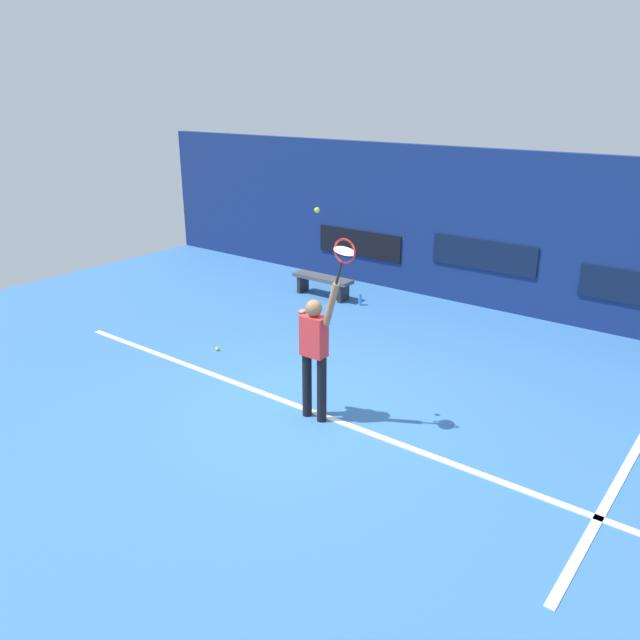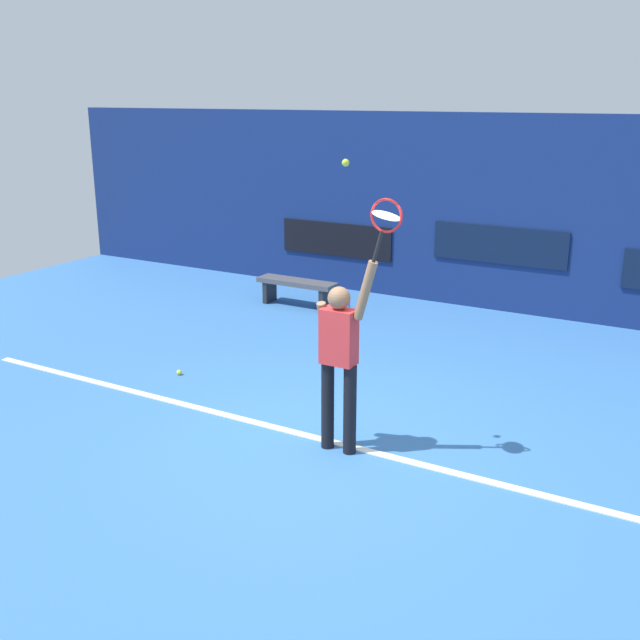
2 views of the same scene
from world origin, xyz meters
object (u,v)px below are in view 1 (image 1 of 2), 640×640
at_px(tennis_player, 314,349).
at_px(tennis_racket, 344,254).
at_px(tennis_ball, 317,210).
at_px(spare_ball, 217,349).
at_px(court_bench, 323,281).
at_px(water_bottle, 360,300).

distance_m(tennis_player, tennis_racket, 1.43).
bearing_deg(tennis_ball, tennis_racket, 0.11).
bearing_deg(spare_ball, tennis_racket, -14.42).
relative_size(tennis_player, court_bench, 1.42).
height_order(court_bench, water_bottle, court_bench).
xyz_separation_m(tennis_ball, court_bench, (-3.21, 4.34, -2.50)).
bearing_deg(tennis_player, spare_ball, 163.40).
distance_m(tennis_racket, water_bottle, 5.56).
distance_m(court_bench, spare_ball, 3.55).
bearing_deg(court_bench, water_bottle, 0.00).
height_order(tennis_player, tennis_racket, tennis_racket).
height_order(tennis_player, spare_ball, tennis_player).
distance_m(tennis_ball, spare_ball, 4.06).
xyz_separation_m(tennis_ball, spare_ball, (-2.81, 0.83, -2.81)).
relative_size(tennis_ball, court_bench, 0.05).
bearing_deg(water_bottle, spare_ball, -99.26).
relative_size(tennis_racket, court_bench, 0.45).
bearing_deg(water_bottle, tennis_player, -63.21).
bearing_deg(water_bottle, tennis_ball, -62.71).
distance_m(tennis_player, court_bench, 5.41).
distance_m(tennis_racket, court_bench, 6.00).
height_order(water_bottle, spare_ball, water_bottle).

